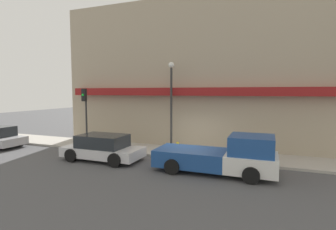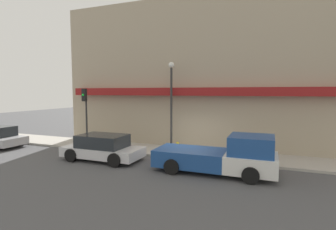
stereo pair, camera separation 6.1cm
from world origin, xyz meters
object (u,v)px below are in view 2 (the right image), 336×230
(parked_car, at_px, (103,148))
(traffic_light, at_px, (85,107))
(fire_hydrant, at_px, (177,148))
(street_lamp, at_px, (171,95))
(pickup_truck, at_px, (222,156))

(parked_car, height_order, traffic_light, traffic_light)
(parked_car, height_order, fire_hydrant, parked_car)
(fire_hydrant, xyz_separation_m, street_lamp, (-0.77, 1.02, 3.05))
(traffic_light, bearing_deg, pickup_truck, -11.72)
(parked_car, relative_size, traffic_light, 1.15)
(fire_hydrant, bearing_deg, street_lamp, 127.05)
(pickup_truck, relative_size, fire_hydrant, 8.09)
(parked_car, relative_size, fire_hydrant, 6.42)
(pickup_truck, relative_size, street_lamp, 1.01)
(fire_hydrant, distance_m, traffic_light, 6.49)
(street_lamp, relative_size, traffic_light, 1.43)
(pickup_truck, bearing_deg, traffic_light, 166.67)
(parked_car, bearing_deg, pickup_truck, -0.90)
(pickup_truck, bearing_deg, fire_hydrant, 139.51)
(fire_hydrant, bearing_deg, parked_car, -144.89)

